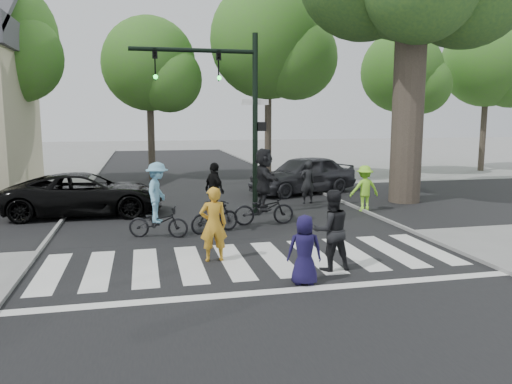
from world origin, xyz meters
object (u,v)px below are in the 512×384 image
Objects in this scene: traffic_signal at (230,99)px; cyclist_right at (264,191)px; pedestrian_woman at (213,224)px; cyclist_left at (158,205)px; pedestrian_child at (305,250)px; cyclist_mid at (215,204)px; car_grey at (303,175)px; pedestrian_adult at (331,230)px; car_suv at (86,194)px.

traffic_signal reaches higher than cyclist_right.
pedestrian_woman is 2.86m from cyclist_left.
pedestrian_child is 5.00m from cyclist_mid.
car_grey is at bearing 53.65° from cyclist_mid.
pedestrian_woman is at bearing -98.77° from cyclist_mid.
traffic_signal reaches higher than pedestrian_child.
pedestrian_adult is 0.75× the size of cyclist_right.
cyclist_right is (3.25, 0.97, 0.15)m from cyclist_left.
pedestrian_child is 0.67× the size of cyclist_left.
car_suv is (-4.75, 1.30, -3.17)m from traffic_signal.
pedestrian_woman is at bearing -29.05° from pedestrian_adult.
cyclist_mid is at bearing -66.46° from pedestrian_adult.
traffic_signal is 2.85× the size of cyclist_left.
traffic_signal is 6.05m from pedestrian_woman.
pedestrian_adult is at bearing -64.37° from cyclist_mid.
cyclist_right is at bearing -115.97° from car_suv.
car_grey is at bearing -70.06° from car_suv.
cyclist_left reaches higher than pedestrian_woman.
cyclist_right is at bearing -122.05° from pedestrian_woman.
pedestrian_child is 11.98m from car_grey.
car_suv reaches higher than pedestrian_child.
cyclist_mid is at bearing -65.99° from pedestrian_child.
cyclist_left is 1.03× the size of cyclist_mid.
cyclist_left is at bearing -134.89° from traffic_signal.
cyclist_right is at bearing 16.65° from cyclist_left.
cyclist_left is 1.64m from cyclist_mid.
traffic_signal is 7.78m from pedestrian_child.
pedestrian_child is (1.54, -2.01, -0.17)m from pedestrian_woman.
car_grey is at bearing -96.65° from pedestrian_child.
cyclist_right reaches higher than pedestrian_child.
pedestrian_adult reaches higher than pedestrian_woman.
cyclist_left is at bearing -62.50° from car_grey.
cyclist_mid is 8.09m from car_grey.
cyclist_right is 0.45× the size of car_suv.
cyclist_mid reaches higher than pedestrian_child.
cyclist_left is 9.33m from car_grey.
traffic_signal is at bearing 45.11° from cyclist_left.
pedestrian_child is at bearing -77.32° from cyclist_mid.
cyclist_right is (0.78, -1.50, -2.84)m from traffic_signal.
car_grey is (2.83, 10.61, -0.06)m from pedestrian_adult.
pedestrian_adult is 4.81m from cyclist_right.
pedestrian_woman is at bearing -104.26° from traffic_signal.
cyclist_left is at bearing -147.89° from car_suv.
cyclist_right is (2.07, 3.58, 0.19)m from pedestrian_woman.
pedestrian_adult is at bearing -126.32° from pedestrian_child.
traffic_signal is 2.52× the size of cyclist_right.
traffic_signal is 4.23× the size of pedestrian_child.
cyclist_right reaches higher than cyclist_mid.
car_grey is at bearing -121.13° from pedestrian_woman.
pedestrian_child is at bearing -148.31° from car_suv.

